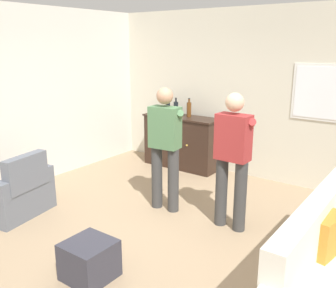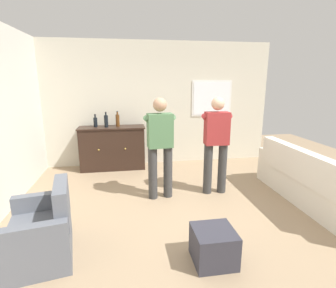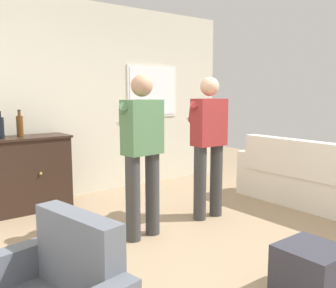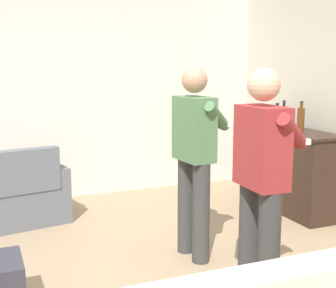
% 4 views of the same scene
% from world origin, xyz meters
% --- Properties ---
extents(ground, '(10.40, 10.40, 0.00)m').
position_xyz_m(ground, '(0.00, 0.00, 0.00)').
color(ground, '#9E8466').
extents(wall_back_with_window, '(5.20, 0.15, 2.80)m').
position_xyz_m(wall_back_with_window, '(0.03, 2.66, 1.40)').
color(wall_back_with_window, beige).
rests_on(wall_back_with_window, ground).
extents(wall_side_left, '(0.12, 5.20, 2.80)m').
position_xyz_m(wall_side_left, '(-2.66, 0.00, 1.40)').
color(wall_side_left, silver).
rests_on(wall_side_left, ground).
extents(couch, '(0.57, 2.44, 0.90)m').
position_xyz_m(couch, '(2.03, 0.01, 0.34)').
color(couch, silver).
rests_on(couch, ground).
extents(armchair, '(0.79, 0.98, 0.85)m').
position_xyz_m(armchair, '(-1.76, -0.66, 0.29)').
color(armchair, slate).
rests_on(armchair, ground).
extents(sideboard_cabinet, '(1.43, 0.49, 0.95)m').
position_xyz_m(sideboard_cabinet, '(-1.12, 2.30, 0.48)').
color(sideboard_cabinet, black).
rests_on(sideboard_cabinet, ground).
extents(bottle_wine_green, '(0.08, 0.08, 0.33)m').
position_xyz_m(bottle_wine_green, '(-0.98, 2.34, 1.09)').
color(bottle_wine_green, '#593314').
rests_on(bottle_wine_green, sideboard_cabinet).
extents(bottle_liquor_amber, '(0.08, 0.08, 0.33)m').
position_xyz_m(bottle_liquor_amber, '(-1.22, 2.28, 1.09)').
color(bottle_liquor_amber, black).
rests_on(bottle_liquor_amber, sideboard_cabinet).
extents(bottle_spirits_clear, '(0.08, 0.08, 0.28)m').
position_xyz_m(bottle_spirits_clear, '(-1.45, 2.35, 1.06)').
color(bottle_spirits_clear, black).
rests_on(bottle_spirits_clear, sideboard_cabinet).
extents(ottoman, '(0.45, 0.45, 0.38)m').
position_xyz_m(ottoman, '(0.09, -1.05, 0.19)').
color(ottoman, '#33333D').
rests_on(ottoman, ground).
extents(person_standing_left, '(0.56, 0.49, 1.68)m').
position_xyz_m(person_standing_left, '(-0.27, 0.67, 0.94)').
color(person_standing_left, '#383838').
rests_on(person_standing_left, ground).
extents(person_standing_right, '(0.56, 0.48, 1.68)m').
position_xyz_m(person_standing_right, '(0.70, 0.71, 0.94)').
color(person_standing_right, '#383838').
rests_on(person_standing_right, ground).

